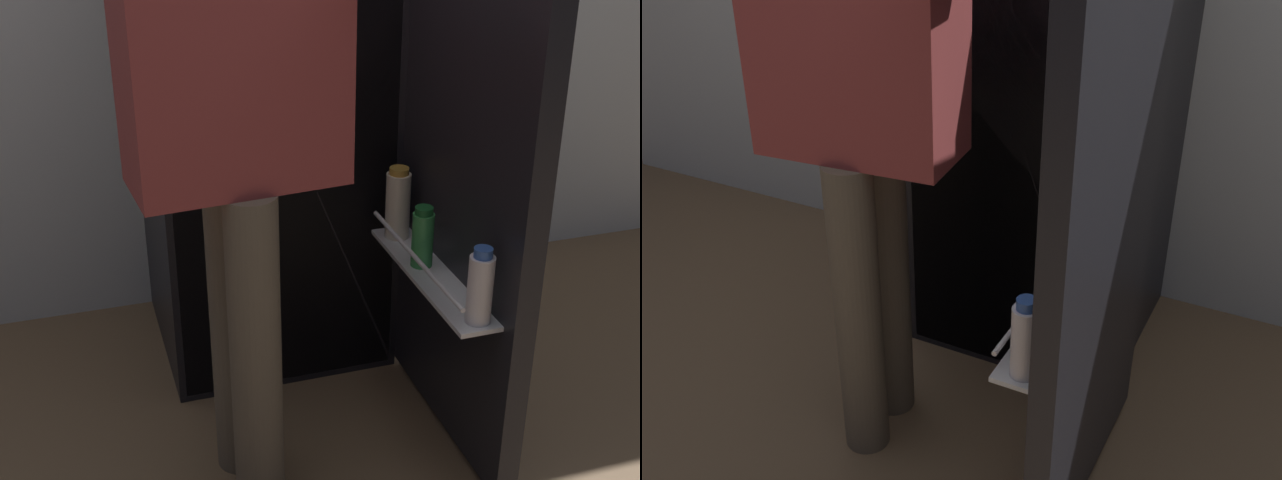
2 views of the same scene
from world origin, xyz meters
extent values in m
plane|color=brown|center=(0.00, 0.00, 0.00)|extent=(6.41, 6.41, 0.00)
cube|color=black|center=(0.00, 0.56, 0.82)|extent=(0.67, 0.62, 1.64)
cube|color=white|center=(0.00, 0.25, 0.82)|extent=(0.63, 0.01, 1.60)
cube|color=white|center=(0.00, 0.30, 0.74)|extent=(0.59, 0.09, 0.01)
cube|color=black|center=(0.36, -0.08, 0.82)|extent=(0.06, 0.66, 1.58)
cube|color=white|center=(0.28, -0.08, 0.50)|extent=(0.11, 0.57, 0.01)
cylinder|color=silver|center=(0.23, -0.08, 0.56)|extent=(0.01, 0.55, 0.01)
cylinder|color=#EDE5CC|center=(0.28, 0.15, 0.59)|extent=(0.07, 0.07, 0.18)
cylinder|color=#B78933|center=(0.28, 0.15, 0.69)|extent=(0.05, 0.05, 0.02)
cylinder|color=green|center=(0.28, -0.03, 0.57)|extent=(0.06, 0.06, 0.14)
cylinder|color=#195B28|center=(0.28, -0.03, 0.66)|extent=(0.05, 0.05, 0.02)
cylinder|color=white|center=(0.29, -0.33, 0.58)|extent=(0.06, 0.06, 0.17)
cylinder|color=#335BB2|center=(0.29, -0.33, 0.68)|extent=(0.04, 0.04, 0.02)
cylinder|color=#665B4C|center=(-0.22, -0.05, 0.42)|extent=(0.12, 0.12, 0.83)
cylinder|color=#665B4C|center=(-0.21, -0.21, 0.42)|extent=(0.12, 0.12, 0.83)
cube|color=#9E3D3D|center=(-0.21, -0.13, 1.13)|extent=(0.47, 0.26, 0.59)
cylinder|color=#9E3D3D|center=(-0.24, 0.10, 1.11)|extent=(0.08, 0.08, 0.56)
camera|label=1|loc=(-0.57, -1.87, 1.56)|focal=49.32mm
camera|label=2|loc=(0.75, -1.53, 1.56)|focal=43.83mm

